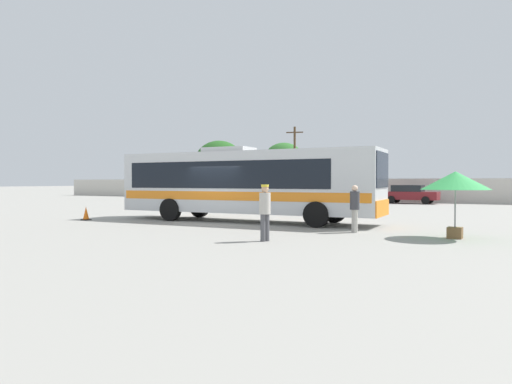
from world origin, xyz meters
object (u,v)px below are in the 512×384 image
at_px(attendant_by_bus_door, 355,206).
at_px(parked_car_third_maroon, 342,193).
at_px(parked_car_second_dark_blue, 282,193).
at_px(parked_car_rightmost_maroon, 410,194).
at_px(coach_bus_silver_orange, 244,182).
at_px(utility_pole_near, 295,161).
at_px(passenger_waiting_on_apron, 265,209).
at_px(vendor_umbrella_near_gate_green, 455,182).
at_px(roadside_tree_left, 219,161).
at_px(roadside_tree_midleft, 284,160).
at_px(traffic_cone_on_apron, 86,214).
at_px(parked_car_leftmost_grey, 228,192).

xyz_separation_m(attendant_by_bus_door, parked_car_third_maroon, (-8.30, 23.61, -0.20)).
distance_m(parked_car_second_dark_blue, parked_car_rightmost_maroon, 11.78).
height_order(coach_bus_silver_orange, utility_pole_near, utility_pole_near).
height_order(passenger_waiting_on_apron, utility_pole_near, utility_pole_near).
distance_m(parked_car_rightmost_maroon, utility_pole_near, 14.16).
xyz_separation_m(vendor_umbrella_near_gate_green, parked_car_third_maroon, (-11.63, 23.73, -1.06)).
xyz_separation_m(parked_car_rightmost_maroon, roadside_tree_left, (-22.90, 5.78, 3.46)).
bearing_deg(parked_car_second_dark_blue, roadside_tree_left, 151.65).
height_order(attendant_by_bus_door, roadside_tree_left, roadside_tree_left).
height_order(parked_car_third_maroon, roadside_tree_midleft, roadside_tree_midleft).
xyz_separation_m(attendant_by_bus_door, roadside_tree_midleft, (-17.78, 31.29, 3.36)).
bearing_deg(parked_car_second_dark_blue, parked_car_third_maroon, 1.78).
bearing_deg(roadside_tree_midleft, traffic_cone_on_apron, -81.13).
height_order(utility_pole_near, traffic_cone_on_apron, utility_pole_near).
relative_size(attendant_by_bus_door, parked_car_second_dark_blue, 0.40).
relative_size(coach_bus_silver_orange, parked_car_leftmost_grey, 2.68).
bearing_deg(parked_car_rightmost_maroon, coach_bus_silver_orange, -98.75).
bearing_deg(utility_pole_near, parked_car_leftmost_grey, -126.40).
distance_m(coach_bus_silver_orange, parked_car_rightmost_maroon, 21.93).
relative_size(passenger_waiting_on_apron, roadside_tree_midleft, 0.28).
relative_size(roadside_tree_midleft, traffic_cone_on_apron, 9.78).
height_order(vendor_umbrella_near_gate_green, parked_car_leftmost_grey, vendor_umbrella_near_gate_green).
relative_size(attendant_by_bus_door, vendor_umbrella_near_gate_green, 0.79).
bearing_deg(roadside_tree_midleft, parked_car_leftmost_grey, -103.13).
relative_size(attendant_by_bus_door, parked_car_rightmost_maroon, 0.38).
height_order(roadside_tree_midleft, traffic_cone_on_apron, roadside_tree_midleft).
height_order(passenger_waiting_on_apron, parked_car_leftmost_grey, passenger_waiting_on_apron).
bearing_deg(vendor_umbrella_near_gate_green, parked_car_rightmost_maroon, 103.73).
bearing_deg(attendant_by_bus_door, vendor_umbrella_near_gate_green, -2.10).
height_order(parked_car_rightmost_maroon, traffic_cone_on_apron, parked_car_rightmost_maroon).
distance_m(attendant_by_bus_door, roadside_tree_midleft, 36.15).
bearing_deg(vendor_umbrella_near_gate_green, coach_bus_silver_orange, 166.96).
height_order(parked_car_second_dark_blue, roadside_tree_midleft, roadside_tree_midleft).
height_order(passenger_waiting_on_apron, parked_car_rightmost_maroon, passenger_waiting_on_apron).
bearing_deg(parked_car_second_dark_blue, attendant_by_bus_door, -58.69).
bearing_deg(passenger_waiting_on_apron, parked_car_leftmost_grey, 124.53).
xyz_separation_m(parked_car_second_dark_blue, roadside_tree_midleft, (-3.53, 7.86, 3.56)).
bearing_deg(roadside_tree_left, passenger_waiting_on_apron, -54.44).
xyz_separation_m(utility_pole_near, roadside_tree_midleft, (-2.49, 2.54, 0.31)).
relative_size(parked_car_second_dark_blue, parked_car_third_maroon, 0.93).
bearing_deg(parked_car_rightmost_maroon, roadside_tree_left, 165.83).
bearing_deg(traffic_cone_on_apron, parked_car_leftmost_grey, 106.64).
height_order(attendant_by_bus_door, vendor_umbrella_near_gate_green, vendor_umbrella_near_gate_green).
xyz_separation_m(coach_bus_silver_orange, traffic_cone_on_apron, (-6.94, -2.98, -1.51)).
bearing_deg(roadside_tree_left, parked_car_second_dark_blue, -28.35).
distance_m(attendant_by_bus_door, parked_car_second_dark_blue, 27.42).
relative_size(passenger_waiting_on_apron, roadside_tree_left, 0.26).
bearing_deg(parked_car_second_dark_blue, coach_bus_silver_orange, -68.49).
distance_m(parked_car_rightmost_maroon, roadside_tree_left, 23.87).
bearing_deg(vendor_umbrella_near_gate_green, parked_car_third_maroon, 116.11).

